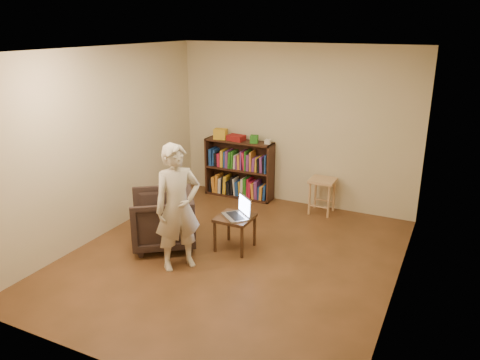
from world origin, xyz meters
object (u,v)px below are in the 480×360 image
at_px(bookshelf, 240,172).
at_px(person, 178,208).
at_px(laptop, 239,212).
at_px(stool, 322,186).
at_px(armchair, 163,219).
at_px(side_table, 235,222).

height_order(bookshelf, person, person).
bearing_deg(bookshelf, laptop, -64.26).
height_order(bookshelf, stool, bookshelf).
relative_size(bookshelf, laptop, 2.63).
distance_m(bookshelf, stool, 1.51).
distance_m(stool, laptop, 1.82).
distance_m(armchair, laptop, 1.05).
xyz_separation_m(laptop, person, (-0.45, -0.75, 0.26)).
bearing_deg(armchair, person, 17.19).
bearing_deg(person, armchair, 90.60).
distance_m(laptop, person, 0.91).
distance_m(stool, armchair, 2.61).
relative_size(laptop, person, 0.29).
bearing_deg(bookshelf, person, -80.55).
xyz_separation_m(side_table, laptop, (0.05, 0.02, 0.14)).
bearing_deg(laptop, person, -81.09).
bearing_deg(stool, laptop, -110.24).
relative_size(bookshelf, side_table, 2.58).
bearing_deg(side_table, bookshelf, 114.27).
relative_size(armchair, side_table, 1.78).
bearing_deg(side_table, stool, 68.54).
height_order(side_table, person, person).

